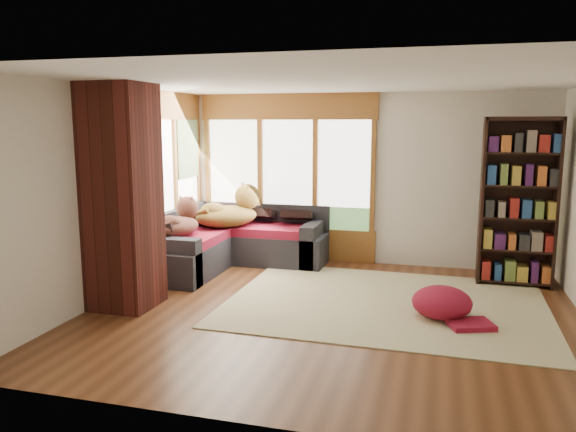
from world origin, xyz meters
The scene contains 16 objects.
floor centered at (0.00, 0.00, 0.00)m, with size 5.50×5.50×0.00m, color #4D2A15.
ceiling centered at (0.00, 0.00, 2.60)m, with size 5.50×5.50×0.00m, color white.
wall_back centered at (0.00, 2.50, 1.30)m, with size 5.50×0.04×2.60m, color silver.
wall_front centered at (0.00, -2.50, 1.30)m, with size 5.50×0.04×2.60m, color silver.
wall_left centered at (-2.75, 0.00, 1.30)m, with size 0.04×5.00×2.60m, color silver.
windows_back centered at (-1.20, 2.47, 1.35)m, with size 2.82×0.10×1.90m.
windows_left centered at (-2.72, 1.20, 1.35)m, with size 0.10×2.62×1.90m.
roller_blind centered at (-2.69, 2.03, 1.75)m, with size 0.03×0.72×0.90m, color #658155.
brick_chimney centered at (-2.40, -0.35, 1.30)m, with size 0.70×0.70×2.60m, color #471914.
sectional_sofa centered at (-1.95, 1.70, 0.30)m, with size 2.20×2.20×0.80m.
area_rug centered at (0.56, 0.54, 0.01)m, with size 3.74×2.86×0.01m, color #EEE8C0.
bookshelf centered at (2.14, 1.80, 1.12)m, with size 0.96×0.32×2.23m.
pouf centered at (1.22, 0.19, 0.19)m, with size 0.66×0.66×0.36m, color maroon.
dog_tan centered at (-1.91, 1.86, 0.82)m, with size 1.13×1.11×0.56m.
dog_brindle centered at (-2.38, 1.03, 0.77)m, with size 0.60×0.89×0.46m.
throw_pillows centered at (-1.92, 1.85, 0.79)m, with size 1.98×1.68×0.45m.
Camera 1 is at (1.15, -6.04, 2.15)m, focal length 35.00 mm.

